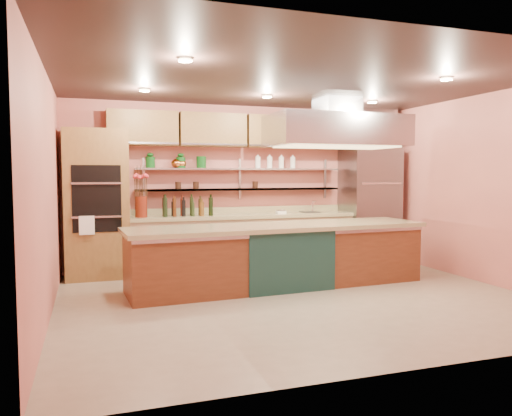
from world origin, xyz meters
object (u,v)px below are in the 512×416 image
object	(u,v)px
refrigerator	(369,205)
kitchen_scale	(281,211)
green_canister	(201,162)
flower_vase	(141,207)
island	(279,256)
copper_kettle	(177,163)

from	to	relation	value
refrigerator	kitchen_scale	xyz separation A→B (m)	(-1.75, 0.01, -0.08)
refrigerator	green_canister	xyz separation A→B (m)	(-3.10, 0.23, 0.76)
kitchen_scale	flower_vase	bearing A→B (deg)	173.28
island	copper_kettle	size ratio (longest dim) A/B	22.61
flower_vase	refrigerator	bearing A→B (deg)	-0.14
refrigerator	green_canister	bearing A→B (deg)	175.76
kitchen_scale	copper_kettle	bearing A→B (deg)	166.20
kitchen_scale	copper_kettle	size ratio (longest dim) A/B	0.83
green_canister	copper_kettle	bearing A→B (deg)	180.00
refrigerator	kitchen_scale	size ratio (longest dim) A/B	13.33
copper_kettle	flower_vase	bearing A→B (deg)	-160.10
flower_vase	kitchen_scale	world-z (taller)	flower_vase
refrigerator	island	world-z (taller)	refrigerator
kitchen_scale	green_canister	xyz separation A→B (m)	(-1.36, 0.22, 0.84)
copper_kettle	green_canister	bearing A→B (deg)	0.00
copper_kettle	green_canister	size ratio (longest dim) A/B	0.97
flower_vase	copper_kettle	xyz separation A→B (m)	(0.61, 0.22, 0.69)
copper_kettle	island	bearing A→B (deg)	-54.23
refrigerator	island	bearing A→B (deg)	-148.76
refrigerator	flower_vase	bearing A→B (deg)	179.86
island	kitchen_scale	xyz separation A→B (m)	(0.59, 1.43, 0.53)
kitchen_scale	green_canister	bearing A→B (deg)	164.06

